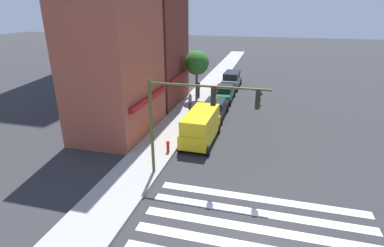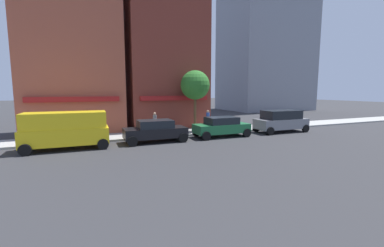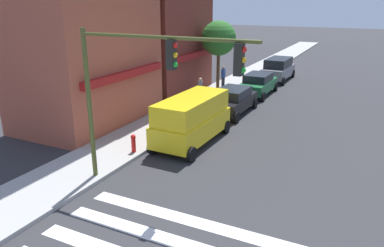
# 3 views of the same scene
# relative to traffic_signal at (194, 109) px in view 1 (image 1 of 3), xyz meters

# --- Properties ---
(sidewalk_left) EXTENTS (120.00, 3.00, 0.15)m
(sidewalk_left) POSITION_rel_traffic_signal_xyz_m (-5.22, 3.59, -4.25)
(sidewalk_left) COLOR #9E9E99
(sidewalk_left) RESTS_ON ground_plane
(storefront_row) EXTENTS (15.87, 5.30, 15.18)m
(storefront_row) POSITION_rel_traffic_signal_xyz_m (9.76, 7.59, 3.04)
(storefront_row) COLOR #9E4C38
(storefront_row) RESTS_ON ground_plane
(traffic_signal) EXTENTS (0.32, 6.56, 5.85)m
(traffic_signal) POSITION_rel_traffic_signal_xyz_m (0.00, 0.00, 0.00)
(traffic_signal) COLOR #474C1E
(traffic_signal) RESTS_ON ground_plane
(van_yellow) EXTENTS (5.05, 2.22, 2.34)m
(van_yellow) POSITION_rel_traffic_signal_xyz_m (5.24, 0.79, -3.04)
(van_yellow) COLOR yellow
(van_yellow) RESTS_ON ground_plane
(sedan_black) EXTENTS (4.43, 2.02, 1.59)m
(sedan_black) POSITION_rel_traffic_signal_xyz_m (10.96, 0.79, -3.49)
(sedan_black) COLOR black
(sedan_black) RESTS_ON ground_plane
(sedan_green) EXTENTS (4.42, 2.02, 1.59)m
(sedan_green) POSITION_rel_traffic_signal_xyz_m (16.37, 0.79, -3.49)
(sedan_green) COLOR #1E6638
(sedan_green) RESTS_ON ground_plane
(suv_grey) EXTENTS (4.73, 2.12, 1.94)m
(suv_grey) POSITION_rel_traffic_signal_xyz_m (22.39, 0.79, -3.30)
(suv_grey) COLOR slate
(suv_grey) RESTS_ON ground_plane
(pedestrian_blue_shirt) EXTENTS (0.32, 0.32, 1.77)m
(pedestrian_blue_shirt) POSITION_rel_traffic_signal_xyz_m (16.59, 3.68, -3.26)
(pedestrian_blue_shirt) COLOR #23232D
(pedestrian_blue_shirt) RESTS_ON sidewalk_left
(pedestrian_grey_coat) EXTENTS (0.32, 0.32, 1.77)m
(pedestrian_grey_coat) POSITION_rel_traffic_signal_xyz_m (11.60, 3.32, -3.26)
(pedestrian_grey_coat) COLOR #23232D
(pedestrian_grey_coat) RESTS_ON sidewalk_left
(fire_hydrant) EXTENTS (0.24, 0.24, 0.84)m
(fire_hydrant) POSITION_rel_traffic_signal_xyz_m (2.65, 2.49, -3.72)
(fire_hydrant) COLOR red
(fire_hydrant) RESTS_ON sidewalk_left
(street_tree) EXTENTS (2.52, 2.52, 5.25)m
(street_tree) POSITION_rel_traffic_signal_xyz_m (15.29, 3.59, -0.21)
(street_tree) COLOR brown
(street_tree) RESTS_ON sidewalk_left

